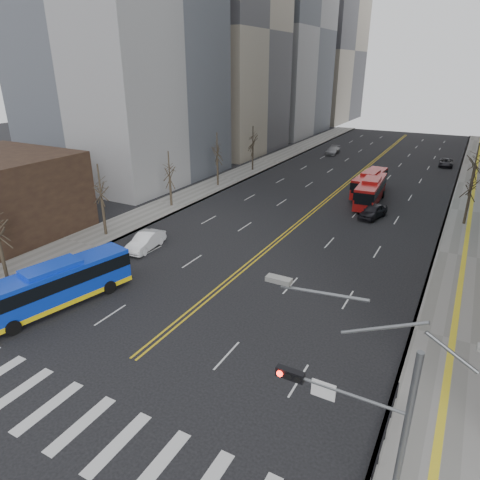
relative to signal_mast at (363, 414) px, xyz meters
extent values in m
plane|color=black|center=(-13.77, -2.00, -4.86)|extent=(220.00, 220.00, 0.00)
cube|color=gray|center=(3.73, 43.00, -4.78)|extent=(7.00, 130.00, 0.15)
cube|color=gray|center=(-30.27, 43.00, -4.78)|extent=(5.00, 130.00, 0.15)
cube|color=silver|center=(-17.31, -2.00, -4.85)|extent=(0.70, 4.00, 0.01)
cube|color=silver|center=(-14.95, -2.00, -4.85)|extent=(0.70, 4.00, 0.01)
cube|color=silver|center=(-12.58, -2.00, -4.85)|extent=(0.70, 4.00, 0.01)
cube|color=silver|center=(-10.22, -2.00, -4.85)|extent=(0.70, 4.00, 0.01)
cube|color=silver|center=(-7.86, -2.00, -4.85)|extent=(0.70, 4.00, 0.01)
cube|color=gold|center=(-13.97, 53.00, -4.85)|extent=(0.15, 100.00, 0.01)
cube|color=gold|center=(-13.57, 53.00, -4.85)|extent=(0.15, 100.00, 0.01)
cube|color=gray|center=(-44.77, 64.00, 17.14)|extent=(22.00, 22.00, 44.00)
cube|color=gray|center=(-43.77, 91.00, 19.14)|extent=(20.00, 26.00, 48.00)
cube|color=gray|center=(-42.77, 123.00, 15.14)|extent=(18.00, 30.00, 40.00)
cylinder|color=slate|center=(1.43, 0.00, -0.86)|extent=(0.24, 0.24, 8.00)
cylinder|color=slate|center=(-0.82, 0.00, 0.64)|extent=(4.50, 0.12, 0.12)
cube|color=black|center=(-2.77, 0.00, 0.64)|extent=(1.10, 0.28, 0.38)
cylinder|color=#FF190C|center=(-3.12, -0.16, 0.64)|extent=(0.24, 0.08, 0.24)
cylinder|color=black|center=(-2.77, -0.16, 0.64)|extent=(0.24, 0.08, 0.24)
cylinder|color=black|center=(-2.42, -0.16, 0.64)|extent=(0.24, 0.08, 0.24)
cube|color=silver|center=(-1.47, 0.00, 0.44)|extent=(0.90, 0.06, 0.70)
cube|color=#999993|center=(-3.37, 0.00, 4.44)|extent=(0.90, 0.35, 0.18)
cube|color=black|center=(0.53, 4.00, -3.71)|extent=(0.04, 6.00, 0.04)
cylinder|color=black|center=(0.53, 2.50, -4.21)|extent=(0.06, 0.06, 1.00)
cylinder|color=black|center=(0.53, 4.00, -4.21)|extent=(0.06, 0.06, 1.00)
cylinder|color=black|center=(0.53, 5.50, -4.21)|extent=(0.06, 0.06, 1.00)
cylinder|color=black|center=(0.53, 7.00, -4.21)|extent=(0.06, 0.06, 1.00)
cylinder|color=#30271D|center=(-29.77, 6.00, -2.98)|extent=(0.28, 0.28, 3.75)
cylinder|color=#30271D|center=(-29.77, 17.00, -2.91)|extent=(0.28, 0.28, 3.90)
cylinder|color=#30271D|center=(-29.77, 28.00, -3.06)|extent=(0.28, 0.28, 3.60)
cylinder|color=#30271D|center=(-29.77, 39.00, -2.86)|extent=(0.28, 0.28, 4.00)
cylinder|color=#30271D|center=(-29.77, 50.00, -2.96)|extent=(0.28, 0.28, 3.80)
cylinder|color=#30271D|center=(2.23, 38.00, -3.11)|extent=(0.28, 0.28, 3.50)
cylinder|color=#30271D|center=(2.23, 50.00, -2.98)|extent=(0.28, 0.28, 3.75)
cube|color=#0D36D0|center=(-22.62, 5.05, -3.19)|extent=(4.67, 11.44, 2.64)
cube|color=black|center=(-22.62, 5.05, -2.66)|extent=(4.73, 11.47, 0.96)
cube|color=#0D36D0|center=(-22.62, 5.05, -1.77)|extent=(2.66, 4.23, 0.40)
cube|color=yellow|center=(-22.62, 5.05, -4.31)|extent=(4.73, 11.47, 0.35)
cylinder|color=black|center=(-22.25, 1.30, -4.36)|extent=(0.51, 1.04, 1.00)
cylinder|color=black|center=(-23.00, 8.80, -4.36)|extent=(0.51, 1.04, 1.00)
cylinder|color=black|center=(-20.72, 8.30, -4.36)|extent=(0.51, 1.04, 1.00)
cube|color=#A91312|center=(-8.59, 40.74, -3.20)|extent=(2.88, 10.27, 2.60)
cube|color=black|center=(-8.59, 40.74, -2.67)|extent=(2.95, 10.29, 0.95)
cube|color=#A91312|center=(-8.59, 40.74, -1.80)|extent=(2.05, 3.65, 0.40)
cylinder|color=black|center=(-9.56, 37.43, -4.36)|extent=(0.36, 1.02, 1.00)
cylinder|color=black|center=(-7.26, 37.56, -4.36)|extent=(0.36, 1.02, 1.00)
cylinder|color=black|center=(-9.93, 43.92, -4.36)|extent=(0.36, 1.02, 1.00)
cylinder|color=black|center=(-7.63, 44.05, -4.36)|extent=(0.36, 1.02, 1.00)
cube|color=#A91312|center=(-9.67, 44.89, -3.26)|extent=(2.67, 9.90, 2.50)
cube|color=black|center=(-9.67, 44.89, -2.74)|extent=(2.74, 9.92, 0.91)
cube|color=#A91312|center=(-9.67, 44.89, -1.90)|extent=(1.94, 3.51, 0.40)
cylinder|color=black|center=(-10.92, 41.80, -4.36)|extent=(0.35, 1.01, 1.00)
cylinder|color=black|center=(-8.70, 41.70, -4.36)|extent=(0.35, 1.01, 1.00)
cylinder|color=black|center=(-10.64, 48.07, -4.36)|extent=(0.35, 1.01, 1.00)
cylinder|color=black|center=(-8.41, 47.97, -4.36)|extent=(0.35, 1.01, 1.00)
imported|color=white|center=(-23.85, 16.23, -4.06)|extent=(2.29, 4.99, 1.58)
imported|color=black|center=(-7.05, 35.59, -4.08)|extent=(2.81, 4.84, 1.55)
imported|color=#9D9CA1|center=(-22.42, 69.91, -4.13)|extent=(2.32, 5.09, 1.45)
imported|color=black|center=(-2.06, 68.72, -4.21)|extent=(2.45, 4.79, 1.29)
camera|label=1|loc=(1.73, -12.15, 11.31)|focal=32.00mm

